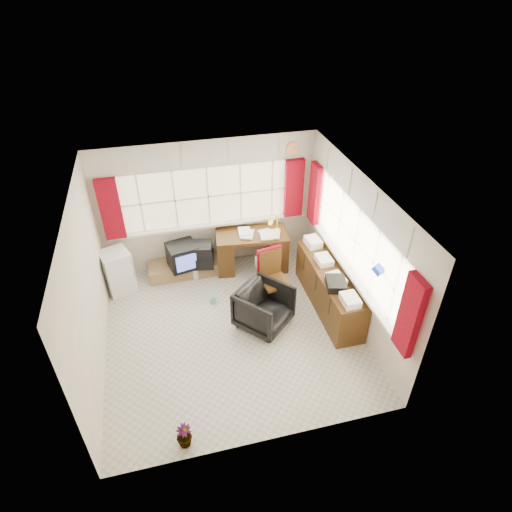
{
  "coord_description": "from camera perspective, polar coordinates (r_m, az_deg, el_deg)",
  "views": [
    {
      "loc": [
        -0.84,
        -4.93,
        5.07
      ],
      "look_at": [
        0.53,
        0.55,
        1.02
      ],
      "focal_mm": 30.0,
      "sensor_mm": 36.0,
      "label": 1
    }
  ],
  "objects": [
    {
      "name": "ground",
      "position": [
        7.12,
        -3.13,
        -9.86
      ],
      "size": [
        4.0,
        4.0,
        0.0
      ],
      "primitive_type": "plane",
      "color": "beige",
      "rests_on": "ground"
    },
    {
      "name": "room_walls",
      "position": [
        6.14,
        -3.58,
        0.0
      ],
      "size": [
        4.0,
        4.0,
        4.0
      ],
      "color": "beige",
      "rests_on": "ground"
    },
    {
      "name": "window_back",
      "position": [
        8.06,
        -6.11,
        4.61
      ],
      "size": [
        3.7,
        0.12,
        3.6
      ],
      "color": "#FFF8C9",
      "rests_on": "room_walls"
    },
    {
      "name": "window_right",
      "position": [
        7.0,
        12.39,
        -1.44
      ],
      "size": [
        0.12,
        3.7,
        3.6
      ],
      "color": "#FFF8C9",
      "rests_on": "room_walls"
    },
    {
      "name": "curtains",
      "position": [
        7.1,
        2.35,
        4.98
      ],
      "size": [
        3.83,
        3.83,
        1.15
      ],
      "color": "maroon",
      "rests_on": "room_walls"
    },
    {
      "name": "overhead_cabinets",
      "position": [
        6.8,
        2.83,
        11.05
      ],
      "size": [
        3.98,
        3.98,
        0.48
      ],
      "color": "beige",
      "rests_on": "room_walls"
    },
    {
      "name": "desk",
      "position": [
        8.17,
        -0.54,
        0.98
      ],
      "size": [
        1.41,
        0.82,
        0.81
      ],
      "color": "#4D2E12",
      "rests_on": "ground"
    },
    {
      "name": "desk_lamp",
      "position": [
        7.96,
        2.87,
        5.18
      ],
      "size": [
        0.17,
        0.15,
        0.4
      ],
      "color": "yellow",
      "rests_on": "desk"
    },
    {
      "name": "task_chair",
      "position": [
        7.27,
        2.08,
        -2.61
      ],
      "size": [
        0.52,
        0.55,
        1.08
      ],
      "color": "black",
      "rests_on": "ground"
    },
    {
      "name": "office_chair",
      "position": [
        6.97,
        1.07,
        -6.9
      ],
      "size": [
        1.1,
        1.1,
        0.72
      ],
      "primitive_type": "imported",
      "rotation": [
        0.0,
        0.0,
        0.73
      ],
      "color": "black",
      "rests_on": "ground"
    },
    {
      "name": "radiator",
      "position": [
        7.94,
        1.58,
        -2.01
      ],
      "size": [
        0.37,
        0.15,
        0.56
      ],
      "color": "white",
      "rests_on": "ground"
    },
    {
      "name": "credenza",
      "position": [
        7.4,
        9.71,
        -4.21
      ],
      "size": [
        0.5,
        2.0,
        0.85
      ],
      "color": "#4D2E12",
      "rests_on": "ground"
    },
    {
      "name": "file_tray",
      "position": [
        6.84,
        10.61,
        -3.64
      ],
      "size": [
        0.38,
        0.44,
        0.13
      ],
      "primitive_type": "cube",
      "rotation": [
        0.0,
        0.0,
        -0.25
      ],
      "color": "black",
      "rests_on": "credenza"
    },
    {
      "name": "tv_bench",
      "position": [
        8.29,
        -9.26,
        -1.55
      ],
      "size": [
        1.4,
        0.5,
        0.25
      ],
      "primitive_type": "cube",
      "color": "#A77E53",
      "rests_on": "ground"
    },
    {
      "name": "crt_tv",
      "position": [
        8.0,
        -9.75,
        0.02
      ],
      "size": [
        0.6,
        0.57,
        0.47
      ],
      "color": "black",
      "rests_on": "tv_bench"
    },
    {
      "name": "hifi_stack",
      "position": [
        8.01,
        -7.96,
        0.14
      ],
      "size": [
        0.7,
        0.51,
        0.46
      ],
      "color": "black",
      "rests_on": "tv_bench"
    },
    {
      "name": "mini_fridge",
      "position": [
        8.03,
        -17.96,
        -1.94
      ],
      "size": [
        0.61,
        0.61,
        0.8
      ],
      "color": "white",
      "rests_on": "ground"
    },
    {
      "name": "spray_bottle_a",
      "position": [
        8.1,
        -8.09,
        -2.08
      ],
      "size": [
        0.15,
        0.16,
        0.33
      ],
      "primitive_type": "imported",
      "rotation": [
        0.0,
        0.0,
        0.26
      ],
      "color": "silver",
      "rests_on": "ground"
    },
    {
      "name": "spray_bottle_b",
      "position": [
        7.57,
        -5.75,
        -5.58
      ],
      "size": [
        0.1,
        0.1,
        0.21
      ],
      "primitive_type": "imported",
      "rotation": [
        0.0,
        0.0,
        0.03
      ],
      "color": "#8FD6D1",
      "rests_on": "ground"
    },
    {
      "name": "flower_vase",
      "position": [
        5.81,
        -9.56,
        -22.57
      ],
      "size": [
        0.23,
        0.23,
        0.35
      ],
      "primitive_type": "imported",
      "rotation": [
        0.0,
        0.0,
        0.18
      ],
      "color": "black",
      "rests_on": "ground"
    }
  ]
}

